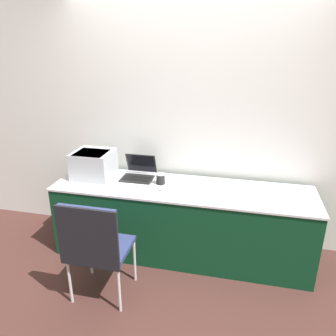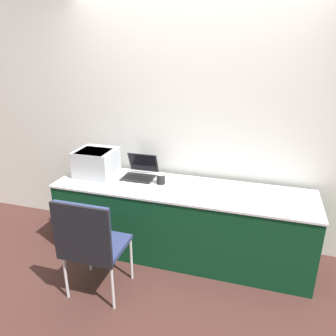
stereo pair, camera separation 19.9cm
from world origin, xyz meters
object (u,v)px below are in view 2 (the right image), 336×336
Objects in this scene: laptop_left at (140,172)px; chair at (89,240)px; printer at (96,162)px; external_keyboard at (130,187)px; mouse at (161,189)px; coffee_cup at (161,179)px.

laptop_left is 0.34× the size of chair.
chair is at bearing -66.11° from printer.
printer reaches higher than laptop_left.
external_keyboard is 5.99× the size of mouse.
coffee_cup reaches higher than external_keyboard.
mouse is 0.08× the size of chair.
printer reaches higher than mouse.
coffee_cup is at bearing 69.78° from chair.
chair reaches higher than coffee_cup.
coffee_cup reaches higher than mouse.
chair is at bearing -95.06° from external_keyboard.
external_keyboard is at bearing -145.62° from coffee_cup.
mouse is at bearing 4.54° from external_keyboard.
printer is 0.52m from external_keyboard.
coffee_cup is 1.43× the size of mouse.
laptop_left is 1.01m from chair.
chair is at bearing -93.47° from laptop_left.
external_keyboard is (0.46, -0.20, -0.14)m from printer.
external_keyboard is 4.19× the size of coffee_cup.
chair reaches higher than mouse.
laptop_left is 0.28m from coffee_cup.
laptop_left is 2.97× the size of coffee_cup.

